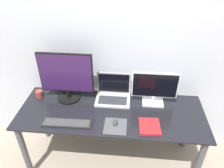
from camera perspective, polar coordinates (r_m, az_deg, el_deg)
The scene contains 10 objects.
wall_back at distance 2.24m, azimuth 0.79°, elevation 9.96°, with size 7.00×0.05×2.50m.
desk at distance 2.27m, azimuth -0.20°, elevation -9.52°, with size 1.84×0.68×0.72m.
monitor_left at distance 2.25m, azimuth -11.85°, elevation 1.85°, with size 0.55×0.24×0.53m.
monitor_right at distance 2.21m, azimuth 11.05°, elevation -1.02°, with size 0.46×0.15×0.36m.
laptop at distance 2.32m, azimuth 0.23°, elevation -2.31°, with size 0.36×0.26×0.27m.
keyboard at distance 2.09m, azimuth -11.72°, elevation -9.98°, with size 0.46×0.13×0.02m.
mousepad at distance 2.03m, azimuth 0.88°, elevation -10.97°, with size 0.21×0.21×0.00m.
mouse at distance 2.04m, azimuth 0.87°, elevation -10.01°, with size 0.04×0.07×0.03m.
book at distance 2.04m, azimuth 9.79°, elevation -10.89°, with size 0.20×0.22×0.03m.
mug at distance 2.48m, azimuth -18.45°, elevation -2.48°, with size 0.07×0.07×0.08m.
Camera 1 is at (0.16, -1.30, 2.16)m, focal length 35.00 mm.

